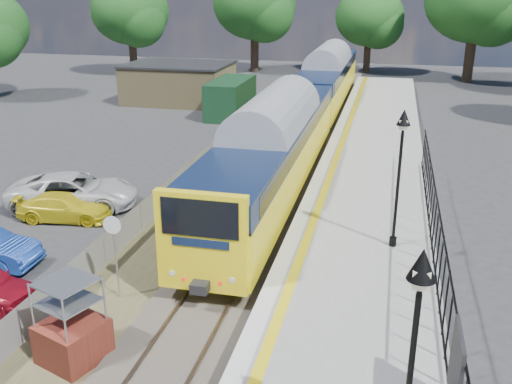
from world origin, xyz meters
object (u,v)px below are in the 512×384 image
(brick_plinth, at_px, (71,323))
(car_yellow, at_px, (65,207))
(train, at_px, (308,102))
(victorian_lamp_south, at_px, (416,320))
(victorian_lamp_north, at_px, (401,147))
(car_white, at_px, (73,191))
(speed_sign, at_px, (114,244))

(brick_plinth, bearing_deg, car_yellow, 122.14)
(train, relative_size, brick_plinth, 17.50)
(victorian_lamp_south, distance_m, car_yellow, 17.84)
(train, bearing_deg, victorian_lamp_north, -72.08)
(victorian_lamp_north, bearing_deg, car_white, 168.74)
(brick_plinth, bearing_deg, victorian_lamp_north, 41.69)
(victorian_lamp_north, relative_size, train, 0.11)
(train, height_order, car_yellow, train)
(car_yellow, bearing_deg, victorian_lamp_north, -103.59)
(victorian_lamp_south, height_order, car_yellow, victorian_lamp_south)
(speed_sign, bearing_deg, brick_plinth, -86.37)
(car_white, bearing_deg, victorian_lamp_south, -147.17)
(brick_plinth, bearing_deg, victorian_lamp_south, -20.89)
(speed_sign, xyz_separation_m, car_yellow, (-4.95, 5.27, -1.32))
(train, distance_m, car_yellow, 16.98)
(car_yellow, bearing_deg, speed_sign, -144.33)
(brick_plinth, height_order, car_white, brick_plinth)
(victorian_lamp_north, distance_m, car_yellow, 13.62)
(victorian_lamp_south, distance_m, speed_sign, 10.57)
(victorian_lamp_north, relative_size, brick_plinth, 1.97)
(car_white, bearing_deg, victorian_lamp_north, -115.39)
(train, bearing_deg, speed_sign, -97.79)
(speed_sign, xyz_separation_m, car_white, (-5.28, 6.55, -1.12))
(victorian_lamp_north, height_order, car_white, victorian_lamp_north)
(victorian_lamp_north, distance_m, brick_plinth, 10.92)
(victorian_lamp_north, relative_size, car_white, 0.85)
(car_yellow, bearing_deg, victorian_lamp_south, -138.26)
(car_yellow, bearing_deg, train, -34.80)
(speed_sign, height_order, car_white, speed_sign)
(victorian_lamp_south, distance_m, train, 27.03)
(victorian_lamp_south, bearing_deg, car_yellow, 139.31)
(car_yellow, bearing_deg, car_white, 6.80)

